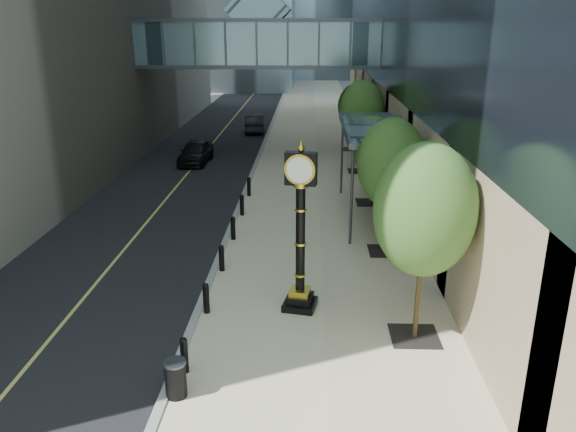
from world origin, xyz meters
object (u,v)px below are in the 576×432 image
at_px(street_clock, 300,241).
at_px(trash_bin, 176,380).
at_px(car_near, 196,152).
at_px(car_far, 255,123).
at_px(pedestrian, 412,250).

bearing_deg(street_clock, trash_bin, -111.04).
height_order(car_near, car_far, car_near).
bearing_deg(trash_bin, car_far, 92.38).
distance_m(street_clock, car_far, 31.75).
height_order(street_clock, pedestrian, street_clock).
bearing_deg(car_far, street_clock, 93.33).
bearing_deg(street_clock, car_near, 121.18).
bearing_deg(trash_bin, pedestrian, 48.17).
distance_m(trash_bin, pedestrian, 10.47).
bearing_deg(car_near, trash_bin, -77.60).
distance_m(car_near, car_far, 11.88).
bearing_deg(car_far, car_near, 71.72).
height_order(trash_bin, car_far, car_far).
bearing_deg(car_near, street_clock, -67.54).
bearing_deg(street_clock, pedestrian, 49.09).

